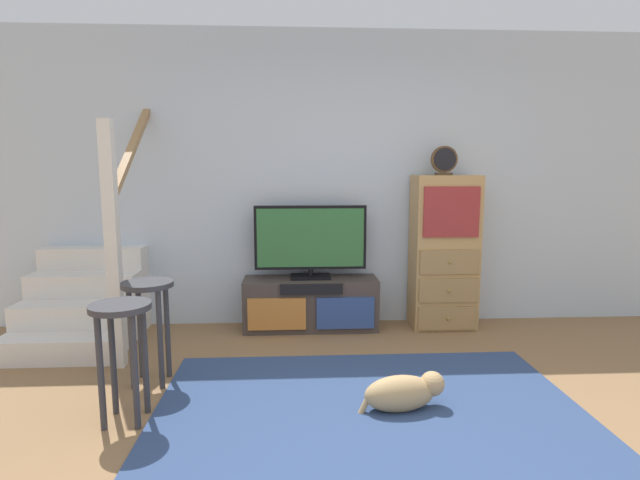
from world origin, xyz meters
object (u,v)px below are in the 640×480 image
(bar_stool_near, at_px, (122,334))
(dog, at_px, (404,392))
(television, at_px, (310,240))
(side_cabinet, at_px, (444,252))
(bar_stool_far, at_px, (148,308))
(desk_clock, at_px, (444,161))
(media_console, at_px, (311,304))

(bar_stool_near, bearing_deg, dog, 1.23)
(television, xyz_separation_m, side_cabinet, (1.22, -0.01, -0.12))
(bar_stool_far, bearing_deg, desk_clock, 24.98)
(side_cabinet, xyz_separation_m, bar_stool_far, (-2.36, -1.10, -0.17))
(dog, bearing_deg, bar_stool_near, -178.77)
(desk_clock, height_order, bar_stool_far, desk_clock)
(side_cabinet, xyz_separation_m, desk_clock, (-0.03, -0.01, 0.83))
(side_cabinet, bearing_deg, dog, -114.28)
(bar_stool_far, bearing_deg, side_cabinet, 24.97)
(desk_clock, relative_size, dog, 0.48)
(side_cabinet, bearing_deg, bar_stool_near, -145.55)
(desk_clock, relative_size, bar_stool_far, 0.36)
(media_console, distance_m, bar_stool_near, 1.99)
(bar_stool_near, bearing_deg, television, 55.23)
(television, relative_size, dog, 1.86)
(desk_clock, xyz_separation_m, dog, (-0.68, -1.57, -1.41))
(dog, bearing_deg, television, 107.77)
(side_cabinet, relative_size, bar_stool_far, 1.98)
(television, height_order, bar_stool_far, television)
(television, bearing_deg, media_console, -90.00)
(bar_stool_far, xyz_separation_m, dog, (1.64, -0.48, -0.41))
(media_console, distance_m, bar_stool_far, 1.60)
(television, distance_m, side_cabinet, 1.23)
(media_console, bearing_deg, desk_clock, -0.23)
(desk_clock, distance_m, bar_stool_near, 3.00)
(side_cabinet, relative_size, bar_stool_near, 1.99)
(media_console, height_order, dog, media_console)
(bar_stool_far, bearing_deg, dog, -16.42)
(dog, bearing_deg, bar_stool_far, 163.58)
(dog, bearing_deg, desk_clock, 66.55)
(side_cabinet, distance_m, dog, 1.83)
(television, height_order, desk_clock, desk_clock)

